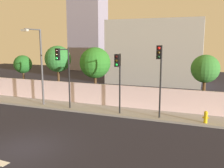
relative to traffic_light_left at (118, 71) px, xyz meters
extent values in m
plane|color=#21212D|center=(-2.85, -7.10, -3.47)|extent=(80.00, 80.00, 0.00)
cube|color=gray|center=(-2.85, 1.10, -3.39)|extent=(36.00, 2.40, 0.15)
cube|color=silver|center=(-2.85, 2.39, -2.42)|extent=(36.00, 0.18, 1.80)
cylinder|color=black|center=(-0.03, 0.45, -1.04)|extent=(0.12, 0.12, 4.56)
cylinder|color=black|center=(0.00, 0.05, 1.14)|extent=(0.12, 0.81, 0.08)
cube|color=black|center=(0.02, -0.35, 0.79)|extent=(0.35, 0.22, 0.90)
sphere|color=black|center=(0.03, -0.47, 1.06)|extent=(0.18, 0.18, 0.18)
sphere|color=#33260A|center=(0.03, -0.47, 0.78)|extent=(0.18, 0.18, 0.18)
sphere|color=#19F24C|center=(0.03, -0.47, 0.50)|extent=(0.18, 0.18, 0.18)
cylinder|color=black|center=(3.01, 0.45, -0.72)|extent=(0.12, 0.12, 5.19)
cylinder|color=black|center=(3.02, -0.05, 1.77)|extent=(0.09, 1.01, 0.08)
cube|color=black|center=(3.02, -0.56, 1.42)|extent=(0.34, 0.20, 0.90)
sphere|color=red|center=(3.03, -0.68, 1.69)|extent=(0.18, 0.18, 0.18)
sphere|color=#33260A|center=(3.03, -0.68, 1.41)|extent=(0.18, 0.18, 0.18)
sphere|color=black|center=(3.03, -0.68, 1.13)|extent=(0.18, 0.18, 0.18)
cylinder|color=black|center=(-4.39, 0.45, -0.85)|extent=(0.12, 0.12, 4.93)
cylinder|color=black|center=(-4.50, -0.15, 1.51)|extent=(0.30, 1.21, 0.08)
cube|color=black|center=(-4.61, -0.74, 1.16)|extent=(0.37, 0.26, 0.90)
sphere|color=black|center=(-4.64, -0.86, 1.43)|extent=(0.18, 0.18, 0.18)
sphere|color=#33260A|center=(-4.64, -0.86, 1.15)|extent=(0.18, 0.18, 0.18)
sphere|color=#19F24C|center=(-4.64, -0.86, 0.87)|extent=(0.18, 0.18, 0.18)
cylinder|color=#4C4C51|center=(-7.15, 0.65, -0.09)|extent=(0.16, 0.16, 6.45)
cylinder|color=#4C4C51|center=(-7.22, -0.21, 3.08)|extent=(0.23, 1.74, 0.10)
cube|color=beige|center=(-7.28, -1.08, 2.98)|extent=(0.62, 0.28, 0.16)
cylinder|color=gold|center=(6.14, 0.35, -2.98)|extent=(0.24, 0.24, 0.66)
sphere|color=gold|center=(6.14, 0.35, -2.61)|extent=(0.26, 0.26, 0.26)
cylinder|color=gold|center=(5.97, 0.35, -2.95)|extent=(0.10, 0.09, 0.09)
cylinder|color=gold|center=(6.31, 0.35, -2.95)|extent=(0.10, 0.09, 0.09)
cylinder|color=brown|center=(-11.84, 3.79, -2.09)|extent=(0.20, 0.20, 2.75)
sphere|color=#246726|center=(-11.84, 3.79, -0.20)|extent=(1.87, 1.87, 1.87)
cylinder|color=brown|center=(-7.56, 3.79, -1.86)|extent=(0.22, 0.22, 3.22)
sphere|color=#307D36|center=(-7.56, 3.79, 0.45)|extent=(2.56, 2.56, 2.56)
cylinder|color=brown|center=(-3.58, 3.79, -2.03)|extent=(0.22, 0.22, 2.88)
sphere|color=#2C7A26|center=(-3.58, 3.79, 0.19)|extent=(2.85, 2.85, 2.85)
cylinder|color=brown|center=(5.93, 3.79, -2.03)|extent=(0.24, 0.24, 2.87)
sphere|color=#357E32|center=(5.93, 3.79, 0.01)|extent=(2.22, 2.22, 2.22)
cube|color=#B0B0B0|center=(-0.49, 16.39, 0.72)|extent=(12.23, 6.00, 8.38)
camera|label=1|loc=(5.83, -16.74, 2.10)|focal=39.29mm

